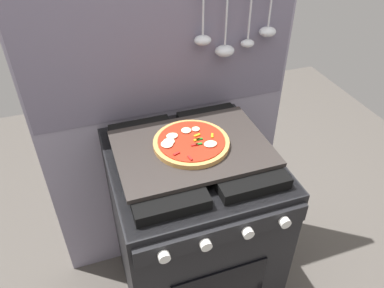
% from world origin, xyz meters
% --- Properties ---
extents(kitchen_backsplash, '(1.10, 0.09, 1.55)m').
position_xyz_m(kitchen_backsplash, '(0.00, 0.33, 0.79)').
color(kitchen_backsplash, gray).
rests_on(kitchen_backsplash, ground_plane).
extents(stove, '(0.60, 0.64, 0.90)m').
position_xyz_m(stove, '(-0.00, -0.00, 0.45)').
color(stove, black).
rests_on(stove, ground_plane).
extents(baking_tray, '(0.54, 0.38, 0.02)m').
position_xyz_m(baking_tray, '(0.00, 0.00, 0.91)').
color(baking_tray, '#2D2826').
rests_on(baking_tray, stove).
extents(pizza_left, '(0.27, 0.27, 0.03)m').
position_xyz_m(pizza_left, '(-0.00, 0.01, 0.93)').
color(pizza_left, '#C18947').
rests_on(pizza_left, baking_tray).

